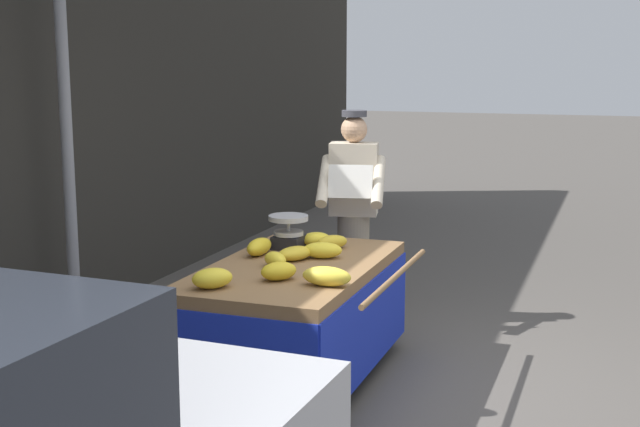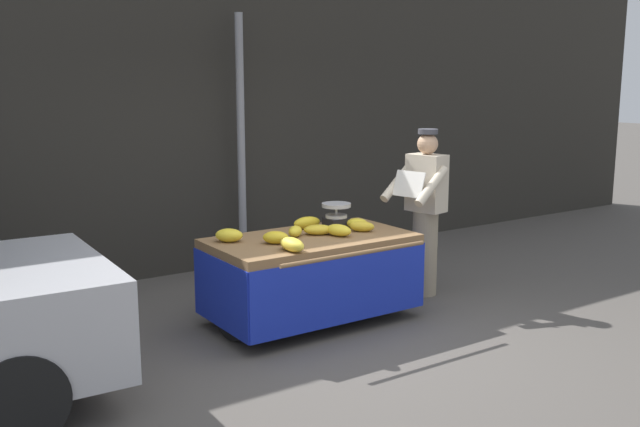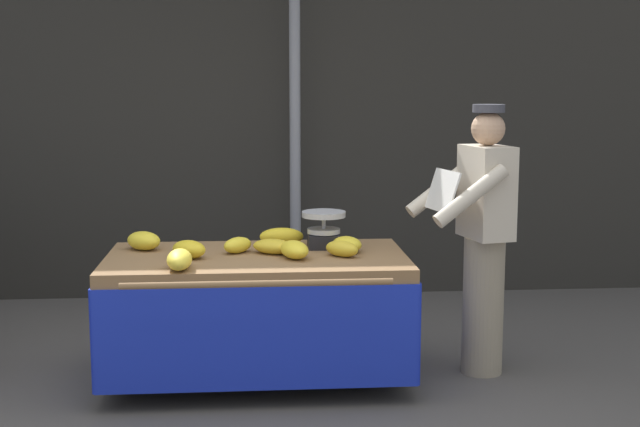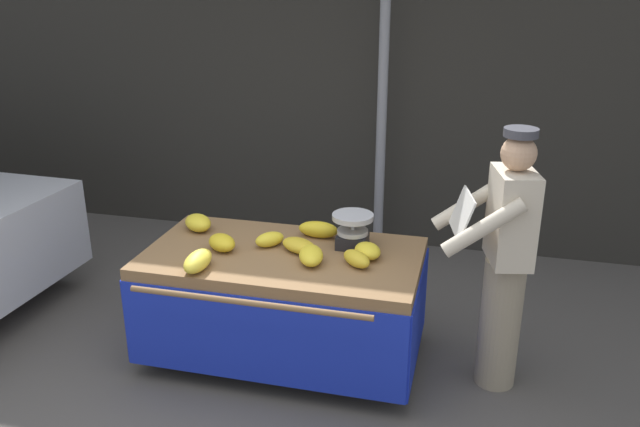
{
  "view_description": "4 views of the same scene",
  "coord_description": "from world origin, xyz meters",
  "px_view_note": "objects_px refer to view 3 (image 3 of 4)",
  "views": [
    {
      "loc": [
        -4.91,
        -1.26,
        2.1
      ],
      "look_at": [
        0.54,
        0.71,
        1.06
      ],
      "focal_mm": 47.83,
      "sensor_mm": 36.0,
      "label": 1
    },
    {
      "loc": [
        -3.4,
        -4.58,
        2.21
      ],
      "look_at": [
        0.22,
        0.77,
        0.99
      ],
      "focal_mm": 40.34,
      "sensor_mm": 36.0,
      "label": 2
    },
    {
      "loc": [
        0.06,
        -4.55,
        1.86
      ],
      "look_at": [
        0.48,
        0.66,
        1.06
      ],
      "focal_mm": 49.18,
      "sensor_mm": 36.0,
      "label": 3
    },
    {
      "loc": [
        1.3,
        -3.04,
        2.56
      ],
      "look_at": [
        0.33,
        0.8,
        1.07
      ],
      "focal_mm": 36.29,
      "sensor_mm": 36.0,
      "label": 4
    }
  ],
  "objects_px": {
    "banana_bunch_0": "(342,249)",
    "banana_bunch_3": "(189,249)",
    "banana_bunch_8": "(347,244)",
    "vendor_person": "(483,239)",
    "banana_bunch_4": "(144,241)",
    "street_pole": "(295,129)",
    "weighing_scale": "(324,230)",
    "banana_bunch_6": "(294,250)",
    "banana_bunch_1": "(273,246)",
    "banana_bunch_2": "(238,245)",
    "banana_cart": "(257,289)",
    "banana_bunch_5": "(282,236)",
    "banana_bunch_7": "(179,260)"
  },
  "relations": [
    {
      "from": "banana_cart",
      "to": "banana_bunch_4",
      "type": "relative_size",
      "value": 7.65
    },
    {
      "from": "banana_bunch_4",
      "to": "banana_bunch_7",
      "type": "relative_size",
      "value": 0.82
    },
    {
      "from": "weighing_scale",
      "to": "banana_bunch_6",
      "type": "relative_size",
      "value": 1.06
    },
    {
      "from": "banana_cart",
      "to": "banana_bunch_3",
      "type": "distance_m",
      "value": 0.49
    },
    {
      "from": "banana_bunch_4",
      "to": "banana_bunch_5",
      "type": "relative_size",
      "value": 0.85
    },
    {
      "from": "banana_bunch_4",
      "to": "banana_bunch_3",
      "type": "bearing_deg",
      "value": -43.78
    },
    {
      "from": "banana_bunch_4",
      "to": "banana_bunch_8",
      "type": "xyz_separation_m",
      "value": [
        1.27,
        -0.17,
        -0.01
      ]
    },
    {
      "from": "banana_bunch_0",
      "to": "banana_bunch_3",
      "type": "bearing_deg",
      "value": 178.68
    },
    {
      "from": "street_pole",
      "to": "banana_cart",
      "type": "xyz_separation_m",
      "value": [
        -0.34,
        -1.96,
        -0.87
      ]
    },
    {
      "from": "banana_cart",
      "to": "weighing_scale",
      "type": "distance_m",
      "value": 0.58
    },
    {
      "from": "banana_bunch_2",
      "to": "banana_bunch_3",
      "type": "bearing_deg",
      "value": -153.62
    },
    {
      "from": "banana_bunch_1",
      "to": "banana_bunch_6",
      "type": "distance_m",
      "value": 0.19
    },
    {
      "from": "street_pole",
      "to": "banana_bunch_8",
      "type": "relative_size",
      "value": 13.84
    },
    {
      "from": "street_pole",
      "to": "banana_bunch_0",
      "type": "relative_size",
      "value": 12.73
    },
    {
      "from": "banana_bunch_2",
      "to": "vendor_person",
      "type": "relative_size",
      "value": 0.12
    },
    {
      "from": "banana_cart",
      "to": "banana_bunch_6",
      "type": "height_order",
      "value": "banana_bunch_6"
    },
    {
      "from": "street_pole",
      "to": "banana_bunch_2",
      "type": "distance_m",
      "value": 2.02
    },
    {
      "from": "vendor_person",
      "to": "banana_bunch_4",
      "type": "bearing_deg",
      "value": 175.17
    },
    {
      "from": "banana_bunch_0",
      "to": "vendor_person",
      "type": "distance_m",
      "value": 0.91
    },
    {
      "from": "banana_bunch_3",
      "to": "vendor_person",
      "type": "height_order",
      "value": "vendor_person"
    },
    {
      "from": "banana_cart",
      "to": "vendor_person",
      "type": "height_order",
      "value": "vendor_person"
    },
    {
      "from": "street_pole",
      "to": "banana_bunch_3",
      "type": "height_order",
      "value": "street_pole"
    },
    {
      "from": "street_pole",
      "to": "banana_bunch_7",
      "type": "xyz_separation_m",
      "value": [
        -0.78,
        -2.33,
        -0.6
      ]
    },
    {
      "from": "banana_cart",
      "to": "banana_bunch_5",
      "type": "relative_size",
      "value": 6.52
    },
    {
      "from": "banana_bunch_2",
      "to": "banana_bunch_3",
      "type": "relative_size",
      "value": 0.93
    },
    {
      "from": "vendor_person",
      "to": "banana_bunch_2",
      "type": "bearing_deg",
      "value": 178.76
    },
    {
      "from": "vendor_person",
      "to": "banana_bunch_7",
      "type": "bearing_deg",
      "value": -167.05
    },
    {
      "from": "banana_bunch_3",
      "to": "banana_bunch_7",
      "type": "xyz_separation_m",
      "value": [
        -0.03,
        -0.32,
        0.0
      ]
    },
    {
      "from": "banana_bunch_7",
      "to": "banana_bunch_8",
      "type": "distance_m",
      "value": 1.09
    },
    {
      "from": "banana_bunch_3",
      "to": "banana_bunch_8",
      "type": "distance_m",
      "value": 0.98
    },
    {
      "from": "street_pole",
      "to": "banana_bunch_7",
      "type": "bearing_deg",
      "value": -108.37
    },
    {
      "from": "banana_bunch_7",
      "to": "vendor_person",
      "type": "distance_m",
      "value": 1.91
    },
    {
      "from": "banana_bunch_1",
      "to": "banana_bunch_5",
      "type": "height_order",
      "value": "banana_bunch_5"
    },
    {
      "from": "banana_bunch_0",
      "to": "banana_bunch_3",
      "type": "distance_m",
      "value": 0.92
    },
    {
      "from": "banana_bunch_2",
      "to": "banana_bunch_6",
      "type": "relative_size",
      "value": 0.8
    },
    {
      "from": "banana_bunch_1",
      "to": "banana_bunch_8",
      "type": "distance_m",
      "value": 0.46
    },
    {
      "from": "banana_bunch_1",
      "to": "banana_bunch_5",
      "type": "relative_size",
      "value": 0.94
    },
    {
      "from": "banana_bunch_3",
      "to": "vendor_person",
      "type": "bearing_deg",
      "value": 3.45
    },
    {
      "from": "banana_bunch_0",
      "to": "banana_bunch_8",
      "type": "distance_m",
      "value": 0.14
    },
    {
      "from": "street_pole",
      "to": "banana_bunch_2",
      "type": "xyz_separation_m",
      "value": [
        -0.45,
        -1.87,
        -0.61
      ]
    },
    {
      "from": "banana_bunch_1",
      "to": "banana_bunch_4",
      "type": "xyz_separation_m",
      "value": [
        -0.81,
        0.19,
        0.01
      ]
    },
    {
      "from": "banana_bunch_0",
      "to": "banana_bunch_1",
      "type": "distance_m",
      "value": 0.43
    },
    {
      "from": "banana_bunch_1",
      "to": "banana_bunch_3",
      "type": "height_order",
      "value": "banana_bunch_3"
    },
    {
      "from": "banana_cart",
      "to": "banana_bunch_3",
      "type": "xyz_separation_m",
      "value": [
        -0.41,
        -0.06,
        0.27
      ]
    },
    {
      "from": "banana_bunch_1",
      "to": "banana_bunch_4",
      "type": "relative_size",
      "value": 1.1
    },
    {
      "from": "weighing_scale",
      "to": "banana_bunch_3",
      "type": "relative_size",
      "value": 1.24
    },
    {
      "from": "banana_bunch_0",
      "to": "weighing_scale",
      "type": "bearing_deg",
      "value": 106.46
    },
    {
      "from": "vendor_person",
      "to": "banana_bunch_6",
      "type": "bearing_deg",
      "value": -172.24
    },
    {
      "from": "weighing_scale",
      "to": "banana_bunch_8",
      "type": "xyz_separation_m",
      "value": [
        0.13,
        -0.16,
        -0.07
      ]
    },
    {
      "from": "banana_bunch_6",
      "to": "banana_bunch_8",
      "type": "xyz_separation_m",
      "value": [
        0.34,
        0.17,
        -0.0
      ]
    }
  ]
}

